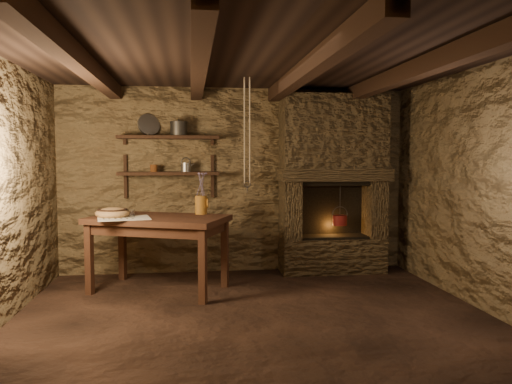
{
  "coord_description": "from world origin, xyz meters",
  "views": [
    {
      "loc": [
        -0.58,
        -4.51,
        1.5
      ],
      "look_at": [
        0.13,
        0.9,
        1.12
      ],
      "focal_mm": 35.0,
      "sensor_mm": 36.0,
      "label": 1
    }
  ],
  "objects": [
    {
      "name": "drinking_glasses",
      "position": [
        -1.28,
        1.09,
        0.88
      ],
      "size": [
        0.18,
        0.05,
        0.07
      ],
      "primitive_type": null,
      "color": "silver",
      "rests_on": "linen_cloth"
    },
    {
      "name": "wooden_bowl",
      "position": [
        -1.44,
        1.11,
        0.89
      ],
      "size": [
        0.45,
        0.45,
        0.13
      ],
      "primitive_type": "ellipsoid",
      "rotation": [
        0.0,
        0.0,
        0.22
      ],
      "color": "#A97C49",
      "rests_on": "work_table"
    },
    {
      "name": "small_kettle",
      "position": [
        -0.64,
        1.84,
        1.38
      ],
      "size": [
        0.2,
        0.17,
        0.18
      ],
      "primitive_type": null,
      "rotation": [
        0.0,
        0.0,
        -0.34
      ],
      "color": "gray",
      "rests_on": "shelf_lower"
    },
    {
      "name": "hearth",
      "position": [
        1.25,
        1.77,
        1.23
      ],
      "size": [
        1.43,
        0.51,
        2.3
      ],
      "color": "#322719",
      "rests_on": "floor"
    },
    {
      "name": "beam_far_left",
      "position": [
        -1.5,
        0.0,
        2.31
      ],
      "size": [
        0.14,
        3.95,
        0.16
      ],
      "primitive_type": "cube",
      "color": "black",
      "rests_on": "ceiling"
    },
    {
      "name": "front_wall",
      "position": [
        0.0,
        -2.0,
        1.2
      ],
      "size": [
        4.5,
        0.04,
        2.4
      ],
      "primitive_type": "cube",
      "color": "brown",
      "rests_on": "floor"
    },
    {
      "name": "work_table",
      "position": [
        -0.94,
        1.12,
        0.45
      ],
      "size": [
        1.68,
        1.35,
        0.84
      ],
      "rotation": [
        0.0,
        0.0,
        -0.4
      ],
      "color": "#361D13",
      "rests_on": "floor"
    },
    {
      "name": "tin_pan",
      "position": [
        -1.1,
        1.94,
        1.91
      ],
      "size": [
        0.31,
        0.23,
        0.28
      ],
      "primitive_type": "cylinder",
      "rotation": [
        1.26,
        0.0,
        0.43
      ],
      "color": "gray",
      "rests_on": "shelf_upper"
    },
    {
      "name": "beam_mid_left",
      "position": [
        -0.5,
        0.0,
        2.31
      ],
      "size": [
        0.14,
        3.95,
        0.16
      ],
      "primitive_type": "cube",
      "color": "black",
      "rests_on": "ceiling"
    },
    {
      "name": "ceiling",
      "position": [
        0.0,
        0.0,
        2.4
      ],
      "size": [
        4.5,
        4.0,
        0.04
      ],
      "primitive_type": "cube",
      "color": "black",
      "rests_on": "back_wall"
    },
    {
      "name": "red_pot",
      "position": [
        1.34,
        1.72,
        0.7
      ],
      "size": [
        0.24,
        0.24,
        0.54
      ],
      "rotation": [
        0.0,
        0.0,
        -0.41
      ],
      "color": "maroon",
      "rests_on": "hearth"
    },
    {
      "name": "back_wall",
      "position": [
        0.0,
        2.0,
        1.2
      ],
      "size": [
        4.5,
        0.04,
        2.4
      ],
      "primitive_type": "cube",
      "color": "brown",
      "rests_on": "floor"
    },
    {
      "name": "beam_mid_right",
      "position": [
        0.5,
        0.0,
        2.31
      ],
      "size": [
        0.14,
        3.95,
        0.16
      ],
      "primitive_type": "cube",
      "color": "black",
      "rests_on": "ceiling"
    },
    {
      "name": "linen_cloth",
      "position": [
        -1.3,
        0.99,
        0.84
      ],
      "size": [
        0.62,
        0.53,
        0.01
      ],
      "primitive_type": "cube",
      "rotation": [
        0.0,
        0.0,
        0.19
      ],
      "color": "silver",
      "rests_on": "work_table"
    },
    {
      "name": "stoneware_jug",
      "position": [
        -0.46,
        1.3,
        1.05
      ],
      "size": [
        0.18,
        0.18,
        0.49
      ],
      "rotation": [
        0.0,
        0.0,
        0.37
      ],
      "color": "#A5671F",
      "rests_on": "work_table"
    },
    {
      "name": "shelf_lower",
      "position": [
        -0.85,
        1.84,
        1.3
      ],
      "size": [
        1.25,
        0.3,
        0.04
      ],
      "primitive_type": "cube",
      "color": "black",
      "rests_on": "back_wall"
    },
    {
      "name": "shelf_upper",
      "position": [
        -0.85,
        1.84,
        1.75
      ],
      "size": [
        1.25,
        0.3,
        0.04
      ],
      "primitive_type": "cube",
      "color": "black",
      "rests_on": "back_wall"
    },
    {
      "name": "rusty_tin",
      "position": [
        -1.04,
        1.84,
        1.36
      ],
      "size": [
        0.1,
        0.1,
        0.09
      ],
      "primitive_type": "cylinder",
      "rotation": [
        0.0,
        0.0,
        -0.08
      ],
      "color": "#572A11",
      "rests_on": "shelf_lower"
    },
    {
      "name": "iron_stockpot",
      "position": [
        -0.72,
        1.84,
        1.85
      ],
      "size": [
        0.25,
        0.25,
        0.16
      ],
      "primitive_type": "cylinder",
      "rotation": [
        0.0,
        0.0,
        0.19
      ],
      "color": "#302F2B",
      "rests_on": "shelf_upper"
    },
    {
      "name": "beam_far_right",
      "position": [
        1.5,
        0.0,
        2.31
      ],
      "size": [
        0.14,
        3.95,
        0.16
      ],
      "primitive_type": "cube",
      "color": "black",
      "rests_on": "ceiling"
    },
    {
      "name": "floor",
      "position": [
        0.0,
        0.0,
        0.0
      ],
      "size": [
        4.5,
        4.5,
        0.0
      ],
      "primitive_type": "plane",
      "color": "black",
      "rests_on": "ground"
    },
    {
      "name": "right_wall",
      "position": [
        2.25,
        0.0,
        1.2
      ],
      "size": [
        0.04,
        4.0,
        2.4
      ],
      "primitive_type": "cube",
      "color": "brown",
      "rests_on": "floor"
    },
    {
      "name": "hanging_ropes",
      "position": [
        0.05,
        1.05,
        1.8
      ],
      "size": [
        0.08,
        0.08,
        1.2
      ],
      "primitive_type": null,
      "color": "tan",
      "rests_on": "ceiling"
    },
    {
      "name": "pewter_cutlery_row",
      "position": [
        -1.3,
        0.97,
        0.85
      ],
      "size": [
        0.48,
        0.26,
        0.01
      ],
      "primitive_type": null,
      "rotation": [
        0.0,
        0.0,
        0.19
      ],
      "color": "gray",
      "rests_on": "linen_cloth"
    }
  ]
}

